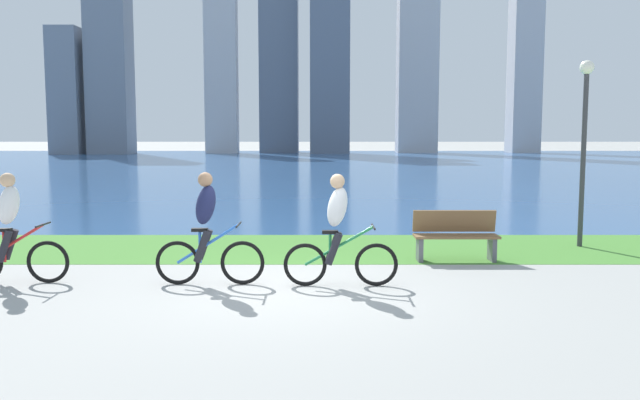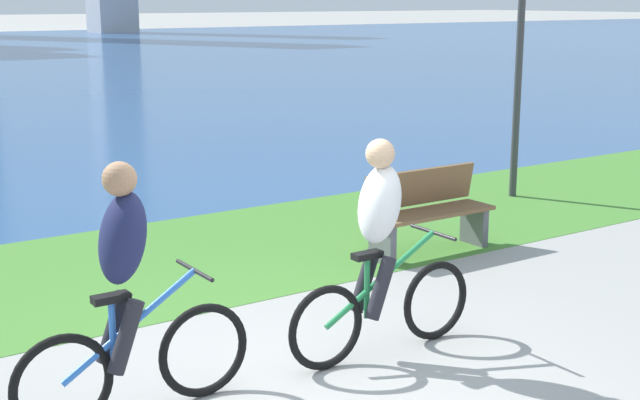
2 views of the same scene
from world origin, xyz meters
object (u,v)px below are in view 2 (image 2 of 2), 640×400
cyclist_lead (380,250)px  cyclist_trailing (128,294)px  bench_near_path (427,212)px  lamppost_tall (521,17)px

cyclist_lead → cyclist_trailing: 1.98m
bench_near_path → lamppost_tall: 3.75m
cyclist_lead → bench_near_path: cyclist_lead is taller
cyclist_lead → bench_near_path: (2.16, 1.95, -0.39)m
cyclist_trailing → bench_near_path: 4.55m
cyclist_lead → lamppost_tall: 6.25m
cyclist_trailing → lamppost_tall: (6.97, 3.30, 1.61)m
cyclist_trailing → lamppost_tall: 7.87m
cyclist_lead → lamppost_tall: bearing=34.2°
cyclist_lead → cyclist_trailing: (-1.97, 0.10, 0.00)m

